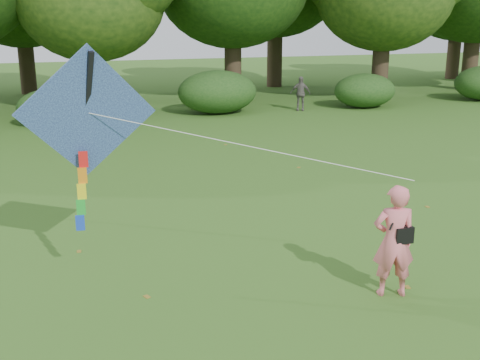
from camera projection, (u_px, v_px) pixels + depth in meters
name	position (u px, v px, depth m)	size (l,w,h in m)	color
ground	(347.00, 301.00, 9.28)	(100.00, 100.00, 0.00)	#265114
man_kite_flyer	(394.00, 241.00, 9.25)	(0.65, 0.43, 1.80)	#EC6F7A
bystander_right	(300.00, 93.00, 27.12)	(0.90, 0.38, 1.54)	#645E59
crossbody_bag	(402.00, 234.00, 9.23)	(0.43, 0.20, 0.71)	black
flying_kite	(88.00, 116.00, 9.20)	(5.67, 2.33, 2.96)	#234B9A
shrub_band	(133.00, 98.00, 24.97)	(39.15, 3.22, 1.88)	#264919
fallen_leaves	(296.00, 232.00, 12.17)	(9.91, 14.94, 0.01)	olive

